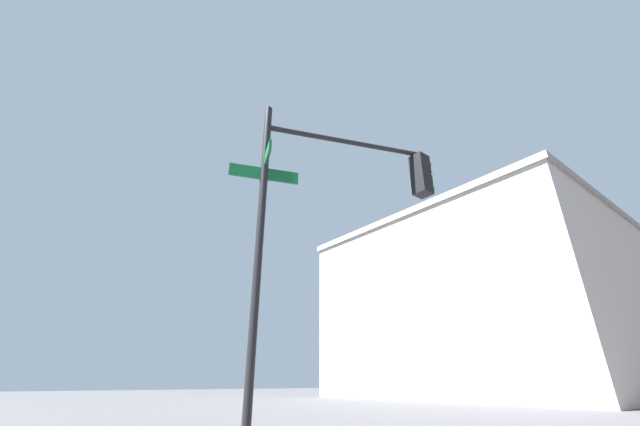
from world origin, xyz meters
TOP-DOWN VIEW (x-y plane):
  - traffic_signal_near at (-6.89, -6.04)m, footprint 1.67×3.41m
  - building_stucco at (-16.73, 20.67)m, footprint 17.75×25.63m

SIDE VIEW (x-z plane):
  - traffic_signal_near at x=-6.89m, z-range 1.12..6.38m
  - building_stucco at x=-16.73m, z-range 0.01..11.03m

